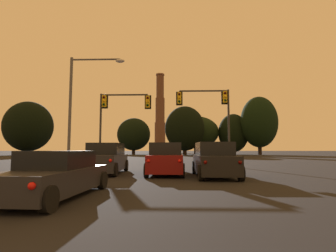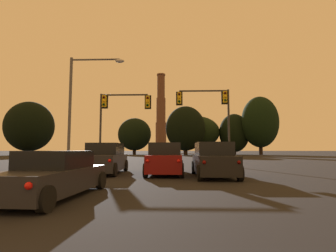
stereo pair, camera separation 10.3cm
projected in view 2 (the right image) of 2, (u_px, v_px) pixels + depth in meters
suv_right_lane_front at (213, 160)px, 14.20m from camera, size 2.15×4.93×1.86m
sedan_left_lane_second at (53, 175)px, 8.08m from camera, size 2.18×4.77×1.43m
suv_left_lane_front at (106, 159)px, 16.07m from camera, size 2.27×4.97×1.86m
suv_center_lane_front at (166, 159)px, 15.57m from camera, size 2.13×4.92×1.86m
traffic_light_overhead_right at (212, 108)px, 23.04m from camera, size 4.80×0.50×6.76m
traffic_light_overhead_left at (117, 111)px, 23.09m from camera, size 4.65×0.50×6.40m
street_lamp at (80, 99)px, 18.24m from camera, size 3.87×0.36×7.95m
smokestack at (161, 121)px, 126.99m from camera, size 8.24×8.24×38.59m
treeline_far_left at (185, 128)px, 71.74m from camera, size 10.83×9.74×13.37m
treeline_left_mid at (197, 132)px, 79.52m from camera, size 13.73×12.35×11.57m
treeline_center_right at (234, 133)px, 77.80m from camera, size 8.86×7.97×12.08m
treeline_center_left at (29, 126)px, 71.53m from camera, size 13.07×11.76×14.60m
treeline_right_mid at (260, 122)px, 74.39m from camera, size 10.35×9.32×16.59m
treeline_far_right at (135, 134)px, 79.00m from camera, size 9.96×8.96×10.98m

